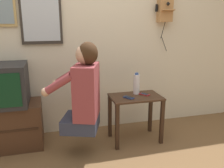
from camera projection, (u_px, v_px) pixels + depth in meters
wall_back at (87, 31)px, 2.91m from camera, size 6.80×0.05×2.55m
side_table at (135, 106)px, 2.79m from camera, size 0.59×0.38×0.56m
person at (84, 91)px, 2.41m from camera, size 0.61×0.54×0.92m
tv_stand at (11, 126)px, 2.67m from camera, size 0.68×0.42×0.52m
television at (5, 85)px, 2.54m from camera, size 0.47×0.49×0.45m
wall_phone_antique at (165, 6)px, 3.00m from camera, size 0.22×0.19×0.80m
wall_mirror at (41, 12)px, 2.68m from camera, size 0.46×0.03×0.73m
cell_phone_held at (129, 98)px, 2.68m from camera, size 0.11×0.14×0.01m
cell_phone_spare at (145, 94)px, 2.80m from camera, size 0.12×0.14×0.01m
water_bottle at (137, 84)px, 2.81m from camera, size 0.08×0.08×0.26m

